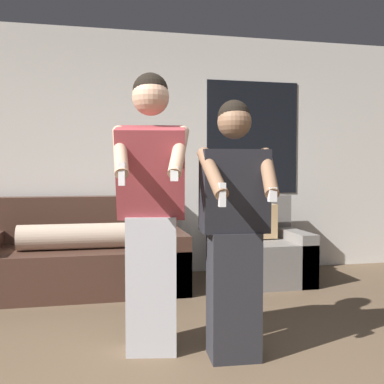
% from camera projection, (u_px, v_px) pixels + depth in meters
% --- Properties ---
extents(wall_back, '(6.86, 0.07, 2.70)m').
position_uv_depth(wall_back, '(141.00, 154.00, 5.01)').
color(wall_back, silver).
rests_on(wall_back, ground_plane).
extents(couch, '(2.03, 1.00, 0.89)m').
position_uv_depth(couch, '(80.00, 258.00, 4.41)').
color(couch, '#472D23').
rests_on(couch, ground_plane).
extents(armchair, '(0.88, 0.87, 0.89)m').
position_uv_depth(armchair, '(260.00, 252.00, 4.75)').
color(armchair, slate).
rests_on(armchair, ground_plane).
extents(person_left, '(0.48, 0.56, 1.76)m').
position_uv_depth(person_left, '(151.00, 211.00, 2.82)').
color(person_left, '#B2B2B7').
rests_on(person_left, ground_plane).
extents(person_right, '(0.47, 0.47, 1.59)m').
position_uv_depth(person_right, '(234.00, 229.00, 2.74)').
color(person_right, '#28282D').
rests_on(person_right, ground_plane).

